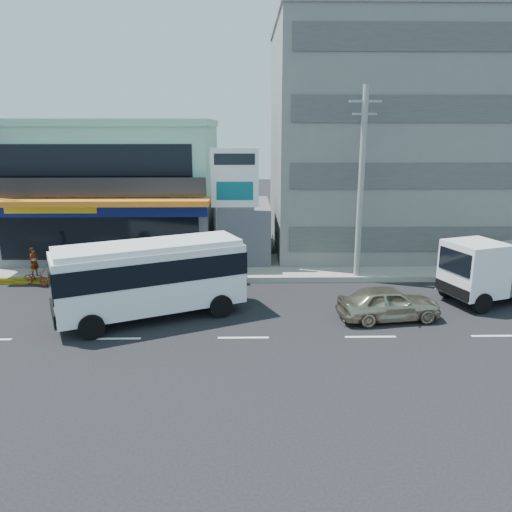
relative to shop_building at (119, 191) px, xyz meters
The scene contains 12 objects.
ground 16.57m from the shop_building, 60.16° to the right, with size 120.00×120.00×0.00m, color black.
sidewalk 14.27m from the shop_building, 18.88° to the right, with size 70.00×5.00×0.30m, color gray.
shop_building is the anchor object (origin of this frame).
concrete_building 18.28m from the shop_building, ahead, with size 16.00×12.00×14.00m, color gray.
gap_structure 8.53m from the shop_building, 13.67° to the right, with size 3.00×6.00×3.50m, color #4E4F54.
satellite_dish 8.54m from the shop_building, 20.21° to the right, with size 1.50×1.50×0.15m, color slate.
billboard 8.92m from the shop_building, 32.32° to the right, with size 2.60×0.18×6.90m.
utility_pole_near 15.50m from the shop_building, 25.06° to the right, with size 1.60×0.30×10.00m.
minibus 12.56m from the shop_building, 70.88° to the right, with size 8.22×5.53×3.30m.
sedan 18.93m from the shop_building, 40.56° to the right, with size 1.74×4.31×1.47m, color #B4A98A.
tanker_truck 22.93m from the shop_building, 24.85° to the right, with size 7.80×4.47×2.96m.
motorcycle_rider 8.36m from the shop_building, 111.27° to the right, with size 1.67×1.11×2.03m.
Camera 1 is at (0.18, -18.05, 8.03)m, focal length 35.00 mm.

